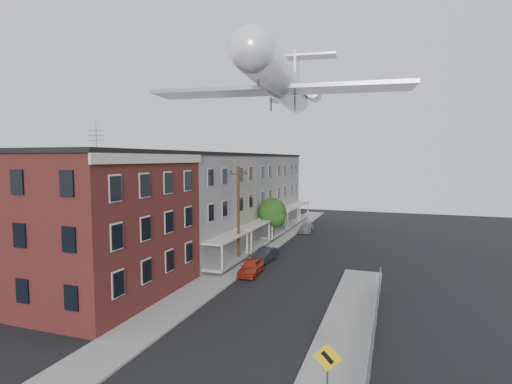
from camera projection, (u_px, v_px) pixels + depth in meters
ground at (206, 374)px, 17.98m from camera, size 120.00×120.00×0.00m
sidewalk_left at (260, 250)px, 42.36m from camera, size 3.00×62.00×0.12m
sidewalk_right at (346, 335)px, 21.82m from camera, size 3.00×26.00×0.12m
curb_left at (273, 250)px, 41.89m from camera, size 0.15×62.00×0.14m
curb_right at (319, 331)px, 22.29m from camera, size 0.15×26.00×0.14m
corner_building at (96, 223)px, 28.08m from camera, size 10.31×12.30×12.15m
row_house_a at (169, 208)px, 37.01m from camera, size 11.98×7.00×10.30m
row_house_b at (203, 200)px, 43.59m from camera, size 11.98×7.00×10.30m
row_house_c at (228, 195)px, 50.18m from camera, size 11.98×7.00×10.30m
row_house_d at (248, 191)px, 56.77m from camera, size 11.98×7.00×10.30m
row_house_e at (263, 187)px, 63.35m from camera, size 11.98×7.00×10.30m
chainlink_fence at (374, 330)px, 20.30m from camera, size 0.06×18.06×1.90m
warning_sign at (327, 366)px, 15.02m from camera, size 1.10×0.11×2.80m
utility_pole at (238, 214)px, 36.37m from camera, size 1.80×0.26×9.00m
street_tree at (273, 213)px, 45.70m from camera, size 3.22×3.20×5.20m
car_near at (251, 267)px, 33.39m from camera, size 1.81×3.95×1.31m
car_mid at (265, 255)px, 37.70m from camera, size 1.75×3.92×1.25m
car_far at (306, 228)px, 52.61m from camera, size 1.85×4.08×1.16m
airplane at (282, 83)px, 42.57m from camera, size 26.52×30.28×8.73m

